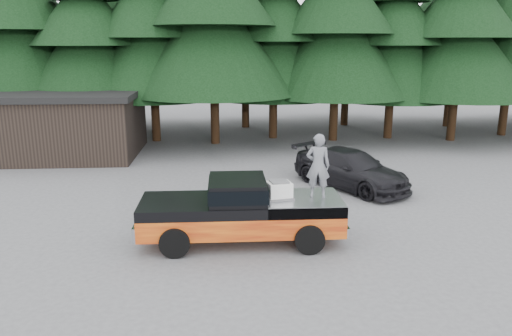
{
  "coord_description": "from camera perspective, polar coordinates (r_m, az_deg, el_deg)",
  "views": [
    {
      "loc": [
        -0.51,
        -13.98,
        5.72
      ],
      "look_at": [
        0.41,
        0.0,
        2.16
      ],
      "focal_mm": 35.0,
      "sensor_mm": 36.0,
      "label": 1
    }
  ],
  "objects": [
    {
      "name": "treeline",
      "position": [
        31.25,
        -2.14,
        17.92
      ],
      "size": [
        60.15,
        16.05,
        17.5
      ],
      "color": "black",
      "rests_on": "ground"
    },
    {
      "name": "pickup_truck",
      "position": [
        14.64,
        -1.7,
        -5.97
      ],
      "size": [
        6.0,
        2.04,
        1.33
      ],
      "primitive_type": null,
      "color": "orange",
      "rests_on": "ground"
    },
    {
      "name": "air_compressor",
      "position": [
        14.37,
        2.66,
        -2.61
      ],
      "size": [
        0.77,
        0.68,
        0.46
      ],
      "primitive_type": "cube",
      "rotation": [
        0.0,
        0.0,
        0.21
      ],
      "color": "silver",
      "rests_on": "pickup_truck"
    },
    {
      "name": "ground",
      "position": [
        15.11,
        -1.57,
        -8.0
      ],
      "size": [
        120.0,
        120.0,
        0.0
      ],
      "primitive_type": "plane",
      "color": "#4F5052",
      "rests_on": "ground"
    },
    {
      "name": "truck_cab",
      "position": [
        14.33,
        -2.13,
        -2.38
      ],
      "size": [
        1.66,
        1.9,
        0.59
      ],
      "primitive_type": "cube",
      "color": "black",
      "rests_on": "pickup_truck"
    },
    {
      "name": "utility_building",
      "position": [
        27.63,
        -21.68,
        4.8
      ],
      "size": [
        8.4,
        6.4,
        3.3
      ],
      "color": "black",
      "rests_on": "ground"
    },
    {
      "name": "parked_car",
      "position": [
        20.39,
        10.75,
        -0.11
      ],
      "size": [
        4.66,
        5.49,
        1.51
      ],
      "primitive_type": "imported",
      "rotation": [
        0.0,
        0.0,
        0.59
      ],
      "color": "black",
      "rests_on": "ground"
    },
    {
      "name": "man_on_bed",
      "position": [
        14.42,
        7.1,
        0.27
      ],
      "size": [
        0.75,
        0.55,
        1.87
      ],
      "primitive_type": "imported",
      "rotation": [
        0.0,
        0.0,
        2.98
      ],
      "color": "slate",
      "rests_on": "pickup_truck"
    }
  ]
}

